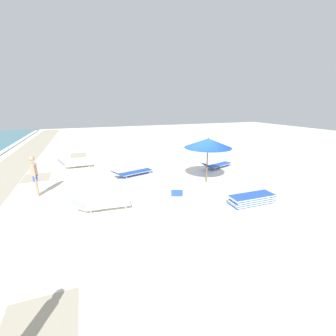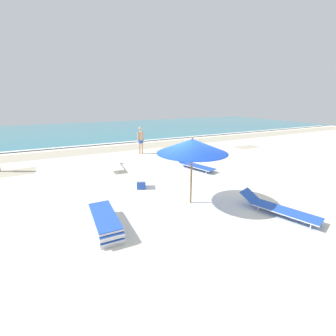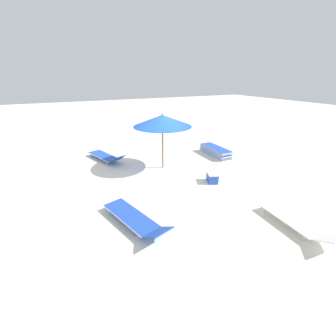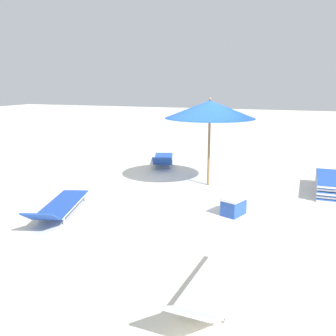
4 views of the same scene
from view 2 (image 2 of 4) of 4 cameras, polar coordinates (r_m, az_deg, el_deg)
ground_plane at (r=8.72m, az=4.70°, el=-6.83°), size 60.00×60.00×0.16m
ocean_water at (r=27.87m, az=-18.01°, el=9.18°), size 60.00×18.99×0.07m
beach_umbrella at (r=7.31m, az=6.18°, el=5.53°), size 2.33×2.33×2.29m
lounger_stack at (r=6.60m, az=-15.70°, el=-13.00°), size 0.63×1.91×0.41m
sun_lounger_under_umbrella at (r=7.88m, az=26.16°, el=-9.09°), size 1.32×2.43×0.49m
sun_lounger_beside_umbrella at (r=12.00m, az=-13.52°, el=0.92°), size 0.75×2.13×0.46m
sun_lounger_near_water_left at (r=15.64m, az=9.47°, el=4.93°), size 0.70×1.98×0.62m
sun_lounger_near_water_right at (r=11.66m, az=6.70°, el=0.79°), size 1.25×2.44×0.46m
beachgoer_shoreline_child at (r=14.83m, az=-6.98°, el=7.44°), size 0.44×0.27×1.76m
cooler_box at (r=9.17m, az=-6.80°, el=-3.86°), size 0.51×0.59×0.37m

